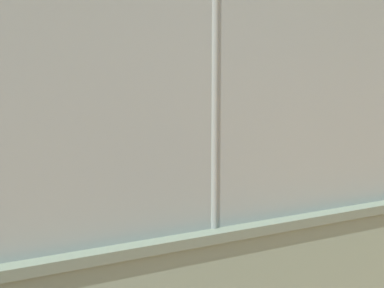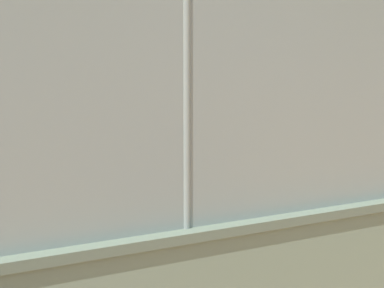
{
  "view_description": "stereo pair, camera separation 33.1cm",
  "coord_description": "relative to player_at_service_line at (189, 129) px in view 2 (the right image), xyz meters",
  "views": [
    {
      "loc": [
        5.92,
        17.48,
        3.03
      ],
      "look_at": [
        -0.51,
        6.47,
        1.29
      ],
      "focal_mm": 54.88,
      "sensor_mm": 36.0,
      "label": 1
    },
    {
      "loc": [
        5.63,
        17.64,
        3.03
      ],
      "look_at": [
        -0.51,
        6.47,
        1.29
      ],
      "focal_mm": 54.88,
      "sensor_mm": 36.0,
      "label": 2
    }
  ],
  "objects": [
    {
      "name": "player_at_service_line",
      "position": [
        0.0,
        0.0,
        0.0
      ],
      "size": [
        1.14,
        0.83,
        1.7
      ],
      "color": "#B2B2B2",
      "rests_on": "ground_plane"
    },
    {
      "name": "fence_panel_on_wall",
      "position": [
        5.05,
        12.01,
        1.83
      ],
      "size": [
        27.16,
        0.1,
        2.17
      ],
      "color": "gray",
      "rests_on": "perimeter_wall"
    },
    {
      "name": "ground_plane",
      "position": [
        3.05,
        -1.67,
        -1.01
      ],
      "size": [
        260.0,
        260.0,
        0.0
      ],
      "primitive_type": "plane",
      "color": "#A36B42"
    },
    {
      "name": "player_near_wall_returning",
      "position": [
        2.9,
        -1.92,
        -0.16
      ],
      "size": [
        0.92,
        0.65,
        1.47
      ],
      "color": "#B2B2B2",
      "rests_on": "ground_plane"
    },
    {
      "name": "sports_ball",
      "position": [
        1.39,
        2.35,
        -0.9
      ],
      "size": [
        0.21,
        0.21,
        0.21
      ],
      "primitive_type": "sphere",
      "color": "yellow",
      "rests_on": "ground_plane"
    }
  ]
}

